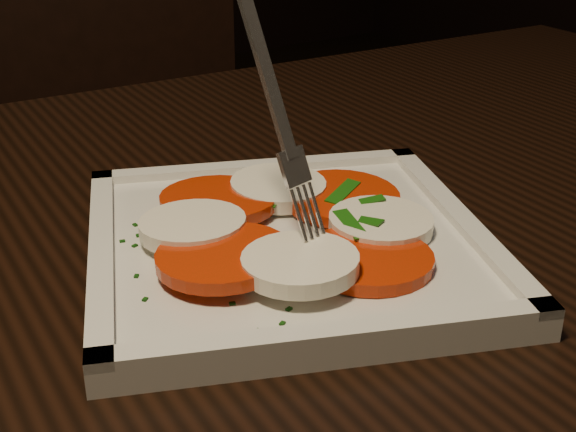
{
  "coord_description": "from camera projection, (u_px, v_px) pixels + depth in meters",
  "views": [
    {
      "loc": [
        -0.43,
        -0.55,
        1.0
      ],
      "look_at": [
        -0.18,
        -0.16,
        0.78
      ],
      "focal_mm": 50.0,
      "sensor_mm": 36.0,
      "label": 1
    }
  ],
  "objects": [
    {
      "name": "table",
      "position": [
        361.0,
        317.0,
        0.65
      ],
      "size": [
        1.24,
        0.87,
        0.75
      ],
      "rotation": [
        0.0,
        0.0,
        -0.06
      ],
      "color": "black",
      "rests_on": "ground"
    },
    {
      "name": "chair",
      "position": [
        136.0,
        137.0,
        1.39
      ],
      "size": [
        0.5,
        0.5,
        0.93
      ],
      "rotation": [
        0.0,
        0.0,
        -0.2
      ],
      "color": "black",
      "rests_on": "ground"
    },
    {
      "name": "plate",
      "position": [
        288.0,
        247.0,
        0.53
      ],
      "size": [
        0.33,
        0.33,
        0.01
      ],
      "primitive_type": "cube",
      "rotation": [
        0.0,
        0.0,
        -0.38
      ],
      "color": "silver",
      "rests_on": "table"
    },
    {
      "name": "caprese_salad",
      "position": [
        288.0,
        225.0,
        0.52
      ],
      "size": [
        0.21,
        0.21,
        0.02
      ],
      "color": "red",
      "rests_on": "plate"
    },
    {
      "name": "fork",
      "position": [
        261.0,
        89.0,
        0.47
      ],
      "size": [
        0.05,
        0.08,
        0.17
      ],
      "primitive_type": null,
      "rotation": [
        0.0,
        0.0,
        0.22
      ],
      "color": "white",
      "rests_on": "caprese_salad"
    }
  ]
}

